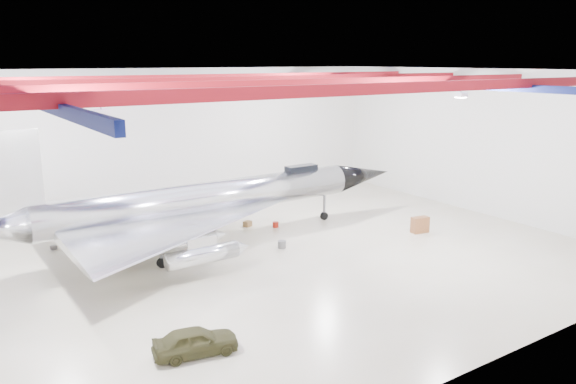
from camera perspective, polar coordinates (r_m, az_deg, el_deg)
floor at (r=33.55m, az=-3.30°, el=-6.99°), size 40.00×40.00×0.00m
wall_back at (r=45.50m, az=-13.03°, el=5.22°), size 40.00×0.00×40.00m
wall_right at (r=45.39m, az=19.02°, el=4.82°), size 0.00×30.00×30.00m
ceiling at (r=31.49m, az=-3.57°, el=12.14°), size 40.00×40.00×0.00m
ceiling_structure at (r=31.51m, az=-3.55°, el=10.91°), size 39.50×29.50×1.08m
jet_aircraft at (r=36.33m, az=-8.30°, el=-1.13°), size 29.67×17.11×8.10m
jeep at (r=23.63m, az=-9.38°, el=-14.72°), size 3.63×2.02×1.17m
desk at (r=39.71m, az=13.26°, el=-3.26°), size 1.28×0.78×1.10m
crate_ply at (r=36.45m, az=-10.99°, el=-5.24°), size 0.63×0.56×0.38m
toolbox_red at (r=41.22m, az=-10.79°, el=-3.06°), size 0.59×0.52×0.36m
engine_drum at (r=35.62m, az=-0.62°, el=-5.35°), size 0.62×0.62×0.47m
parts_bin at (r=40.25m, az=-4.13°, el=-3.24°), size 0.68×0.62×0.39m
crate_small at (r=38.36m, az=-22.72°, el=-5.22°), size 0.41×0.35×0.25m
tool_chest at (r=39.94m, az=-1.27°, el=-3.33°), size 0.48×0.48×0.39m
oil_barrel at (r=37.76m, az=-9.35°, el=-4.48°), size 0.74×0.68×0.42m
spares_box at (r=40.34m, az=-10.05°, el=-3.36°), size 0.46×0.46×0.41m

